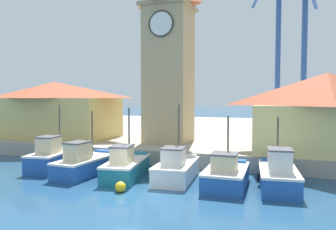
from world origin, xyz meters
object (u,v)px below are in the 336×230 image
at_px(clock_tower, 169,55).
at_px(fishing_boat_left_outer, 86,163).
at_px(fishing_boat_mid_left, 176,168).
at_px(fishing_boat_center, 226,175).
at_px(port_crane_far, 277,64).
at_px(port_crane_near, 304,73).
at_px(mooring_buoy, 120,187).
at_px(warehouse_left, 55,109).
at_px(fishing_boat_mid_right, 278,175).
at_px(fishing_boat_left_inner, 126,166).
at_px(warehouse_right, 327,112).
at_px(fishing_boat_far_left, 55,157).

bearing_deg(clock_tower, fishing_boat_left_outer, -105.48).
relative_size(fishing_boat_mid_left, fishing_boat_center, 1.08).
bearing_deg(port_crane_far, port_crane_near, -44.42).
xyz_separation_m(clock_tower, mooring_buoy, (1.38, -11.44, -8.06)).
bearing_deg(warehouse_left, port_crane_far, 32.24).
bearing_deg(fishing_boat_mid_left, fishing_boat_mid_right, 0.97).
bearing_deg(port_crane_far, clock_tower, -125.08).
bearing_deg(port_crane_far, fishing_boat_mid_right, -88.44).
height_order(fishing_boat_mid_right, port_crane_near, port_crane_near).
bearing_deg(fishing_boat_mid_left, clock_tower, 112.05).
distance_m(fishing_boat_left_outer, fishing_boat_center, 8.71).
bearing_deg(fishing_boat_left_inner, warehouse_left, 144.77).
distance_m(fishing_boat_left_inner, fishing_boat_center, 6.00).
relative_size(fishing_boat_left_outer, warehouse_right, 0.52).
relative_size(fishing_boat_mid_right, warehouse_left, 0.42).
height_order(fishing_boat_mid_right, warehouse_left, warehouse_left).
xyz_separation_m(fishing_boat_left_inner, clock_tower, (-0.29, 8.63, 7.63)).
height_order(fishing_boat_far_left, mooring_buoy, fishing_boat_far_left).
bearing_deg(fishing_boat_center, port_crane_near, 75.25).
xyz_separation_m(fishing_boat_left_outer, port_crane_near, (13.46, 18.09, 6.53)).
distance_m(fishing_boat_left_inner, fishing_boat_mid_right, 8.65).
relative_size(fishing_boat_far_left, warehouse_right, 0.54).
xyz_separation_m(fishing_boat_mid_right, warehouse_right, (2.95, 6.14, 3.10)).
xyz_separation_m(port_crane_near, mooring_buoy, (-9.65, -20.78, -6.97)).
relative_size(warehouse_left, mooring_buoy, 21.44).
distance_m(fishing_boat_left_inner, warehouse_right, 13.76).
bearing_deg(warehouse_left, fishing_boat_left_outer, -43.13).
height_order(warehouse_right, port_crane_near, port_crane_near).
relative_size(fishing_boat_mid_right, clock_tower, 0.32).
relative_size(fishing_boat_left_inner, clock_tower, 0.33).
height_order(fishing_boat_left_outer, fishing_boat_left_inner, fishing_boat_left_inner).
xyz_separation_m(warehouse_right, port_crane_far, (-3.50, 13.85, 4.60)).
xyz_separation_m(fishing_boat_center, mooring_buoy, (-4.91, -2.76, -0.40)).
bearing_deg(fishing_boat_center, port_crane_far, 84.20).
xyz_separation_m(fishing_boat_mid_right, mooring_buoy, (-7.54, -3.38, -0.46)).
bearing_deg(clock_tower, fishing_boat_center, -54.09).
xyz_separation_m(warehouse_right, mooring_buoy, (-10.50, -9.52, -3.57)).
relative_size(fishing_boat_left_outer, warehouse_left, 0.43).
relative_size(fishing_boat_left_inner, fishing_boat_mid_left, 1.10).
bearing_deg(fishing_boat_center, mooring_buoy, -150.67).
xyz_separation_m(fishing_boat_mid_left, warehouse_right, (8.58, 6.24, 3.15)).
height_order(fishing_boat_left_outer, mooring_buoy, fishing_boat_left_outer).
relative_size(clock_tower, warehouse_right, 1.61).
bearing_deg(fishing_boat_left_inner, warehouse_right, 30.10).
xyz_separation_m(fishing_boat_far_left, clock_tower, (5.39, 7.94, 7.55)).
height_order(warehouse_left, port_crane_near, port_crane_near).
bearing_deg(mooring_buoy, fishing_boat_left_outer, 144.79).
distance_m(warehouse_right, port_crane_near, 11.79).
bearing_deg(fishing_boat_center, fishing_boat_mid_left, 169.97).
xyz_separation_m(fishing_boat_mid_left, port_crane_far, (5.08, 20.09, 7.75)).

